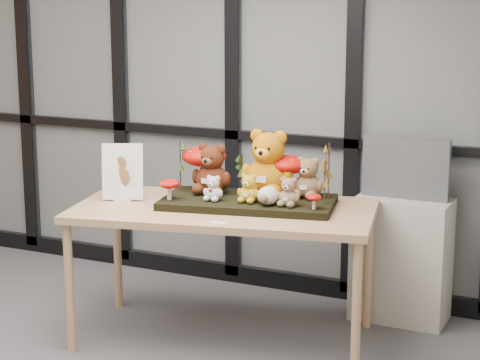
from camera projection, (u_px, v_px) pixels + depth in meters
The scene contains 23 objects.
glass_partition at pixel (175, 78), 6.03m from camera, with size 4.90×0.06×2.78m.
display_table at pixel (224, 218), 4.96m from camera, with size 1.84×1.19×0.80m.
diorama_tray at pixel (248, 202), 4.97m from camera, with size 0.98×0.49×0.04m, color black.
bear_pooh_yellow at pixel (268, 159), 5.01m from camera, with size 0.32×0.29×0.43m, color #BF6F09, non-canonical shape.
bear_brown_medium at pixel (212, 166), 5.07m from camera, with size 0.25×0.23×0.33m, color #491C0D, non-canonical shape.
bear_tan_back at pixel (308, 175), 4.97m from camera, with size 0.20×0.18×0.26m, color brown, non-canonical shape.
bear_small_yellow at pixel (249, 187), 4.87m from camera, with size 0.14×0.12×0.18m, color gold, non-canonical shape.
bear_white_bow at pixel (213, 187), 4.91m from camera, with size 0.12×0.11×0.16m, color silver, non-canonical shape.
bear_beige_small at pixel (289, 190), 4.78m from camera, with size 0.14×0.12×0.18m, color #8F6E4F, non-canonical shape.
plush_cream_hedgehog at pixel (268, 195), 4.81m from camera, with size 0.09×0.08×0.12m, color beige, non-canonical shape.
mushroom_back_left at pixel (204, 166), 5.16m from camera, with size 0.26×0.26×0.29m, color #AA0B05, non-canonical shape.
mushroom_back_right at pixel (287, 173), 5.03m from camera, with size 0.23×0.23×0.26m, color #AA0B05, non-canonical shape.
mushroom_front_left at pixel (169, 188), 4.94m from camera, with size 0.12×0.12×0.13m, color #AA0B05, non-canonical shape.
mushroom_front_right at pixel (314, 201), 4.72m from camera, with size 0.08×0.08×0.09m, color #AA0B05, non-canonical shape.
sprig_green_far_left at pixel (180, 166), 5.16m from camera, with size 0.05×0.05×0.30m, color #143A0D, non-canonical shape.
sprig_green_mid_left at pixel (207, 171), 5.18m from camera, with size 0.05×0.05×0.23m, color #143A0D, non-canonical shape.
sprig_dry_far_right at pixel (329, 171), 4.94m from camera, with size 0.05×0.05×0.32m, color brown, non-canonical shape.
sprig_dry_mid_right at pixel (325, 182), 4.83m from camera, with size 0.05×0.05×0.24m, color brown, non-canonical shape.
sprig_green_centre at pixel (242, 172), 5.15m from camera, with size 0.05×0.05×0.22m, color #143A0D, non-canonical shape.
sign_holder at pixel (122, 174), 5.07m from camera, with size 0.24×0.14×0.34m.
label_card at pixel (218, 223), 4.61m from camera, with size 0.10×0.03×0.00m, color white.
cabinet at pixel (401, 259), 5.35m from camera, with size 0.58×0.34×0.77m, color #A8A296.
monitor at pixel (406, 168), 5.25m from camera, with size 0.53×0.06×0.37m.
Camera 1 is at (2.99, -2.80, 1.99)m, focal length 65.00 mm.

